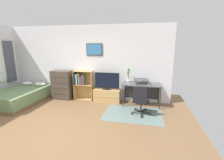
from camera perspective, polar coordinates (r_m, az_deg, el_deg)
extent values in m
plane|color=brown|center=(4.28, -20.88, -16.26)|extent=(7.20, 7.20, 0.00)
cube|color=white|center=(5.97, -9.24, 6.12)|extent=(6.12, 0.06, 2.70)
cube|color=black|center=(5.78, -6.42, 10.90)|extent=(0.59, 0.02, 0.42)
cube|color=teal|center=(5.77, -6.46, 10.90)|extent=(0.55, 0.01, 0.38)
cube|color=#4C515B|center=(7.23, -32.94, 5.62)|extent=(0.05, 0.40, 1.54)
cube|color=slate|center=(4.82, 7.59, -12.04)|extent=(1.70, 1.20, 0.01)
cube|color=brown|center=(6.48, -30.12, -6.74)|extent=(1.34, 1.97, 0.10)
cube|color=#6B8C5B|center=(6.41, -30.35, -4.77)|extent=(1.30, 1.93, 0.37)
ellipsoid|color=white|center=(7.06, -28.29, -1.04)|extent=(0.44, 0.29, 0.14)
ellipsoid|color=white|center=(6.70, -24.57, -1.33)|extent=(0.44, 0.29, 0.14)
cube|color=#4C4238|center=(6.25, -17.42, -1.60)|extent=(0.75, 0.42, 1.07)
cube|color=#493F35|center=(6.19, -18.14, -5.89)|extent=(0.71, 0.01, 0.19)
sphere|color=#A59E8C|center=(6.17, -18.21, -5.93)|extent=(0.03, 0.03, 0.03)
cube|color=#493F35|center=(6.13, -18.27, -4.00)|extent=(0.71, 0.01, 0.19)
sphere|color=#A59E8C|center=(6.11, -18.35, -4.05)|extent=(0.03, 0.03, 0.03)
cube|color=#493F35|center=(6.07, -18.41, -2.09)|extent=(0.71, 0.01, 0.19)
sphere|color=#A59E8C|center=(6.06, -18.49, -2.12)|extent=(0.03, 0.03, 0.03)
cube|color=#493F35|center=(6.02, -18.55, -0.14)|extent=(0.71, 0.01, 0.19)
sphere|color=#A59E8C|center=(6.01, -18.63, -0.17)|extent=(0.03, 0.03, 0.03)
cube|color=#493F35|center=(5.98, -18.69, 1.84)|extent=(0.71, 0.01, 0.19)
sphere|color=#A59E8C|center=(5.97, -18.77, 1.81)|extent=(0.03, 0.03, 0.03)
cube|color=tan|center=(6.08, -13.22, -1.69)|extent=(0.02, 0.30, 1.08)
cube|color=tan|center=(5.83, -7.06, -2.08)|extent=(0.02, 0.30, 1.08)
cube|color=tan|center=(6.10, -10.01, -6.72)|extent=(0.71, 0.30, 0.02)
cube|color=tan|center=(5.94, -10.22, -1.68)|extent=(0.67, 0.30, 0.02)
cube|color=tan|center=(5.84, -10.41, 3.17)|extent=(0.67, 0.30, 0.02)
cube|color=tan|center=(6.08, -9.69, -1.55)|extent=(0.71, 0.01, 1.08)
cube|color=black|center=(6.00, -13.14, 0.42)|extent=(0.03, 0.24, 0.41)
cube|color=#1E519E|center=(5.98, -12.85, 0.23)|extent=(0.02, 0.23, 0.37)
cube|color=#1E519E|center=(5.96, -12.66, 0.28)|extent=(0.02, 0.21, 0.39)
cube|color=white|center=(5.96, -12.35, 0.31)|extent=(0.03, 0.23, 0.39)
cube|color=black|center=(5.94, -12.13, -0.13)|extent=(0.02, 0.19, 0.31)
cube|color=#2D8C4C|center=(5.92, -11.82, 0.53)|extent=(0.03, 0.22, 0.45)
cube|color=orange|center=(5.90, -11.58, 0.27)|extent=(0.02, 0.19, 0.40)
cube|color=#1E519E|center=(5.90, -11.24, -0.25)|extent=(0.04, 0.20, 0.30)
cube|color=red|center=(5.87, -10.95, -0.23)|extent=(0.03, 0.17, 0.31)
cube|color=#1E519E|center=(5.86, -10.59, 0.16)|extent=(0.03, 0.19, 0.39)
cube|color=red|center=(5.86, -10.22, 0.19)|extent=(0.02, 0.23, 0.39)
cube|color=#2D8C4C|center=(5.83, -10.04, 0.04)|extent=(0.02, 0.17, 0.38)
cube|color=tan|center=(5.71, -1.73, -5.55)|extent=(0.95, 0.40, 0.46)
cube|color=tan|center=(5.53, -2.24, -6.19)|extent=(0.95, 0.01, 0.02)
cube|color=black|center=(5.62, -1.80, -3.31)|extent=(0.28, 0.16, 0.02)
cube|color=black|center=(5.62, -1.80, -2.97)|extent=(0.06, 0.04, 0.05)
cube|color=black|center=(5.55, -1.82, -0.14)|extent=(0.87, 0.02, 0.55)
cube|color=black|center=(5.53, -1.85, -0.16)|extent=(0.84, 0.01, 0.52)
cube|color=#4C4C4F|center=(5.33, 10.66, -1.54)|extent=(1.25, 0.59, 0.03)
cube|color=#2D2D30|center=(5.23, 3.86, -5.86)|extent=(0.03, 0.03, 0.71)
cube|color=#2D2D30|center=(5.20, 16.99, -6.48)|extent=(0.03, 0.03, 0.71)
cube|color=#2D2D30|center=(5.73, 4.63, -4.21)|extent=(0.03, 0.03, 0.71)
cube|color=#2D2D30|center=(5.71, 16.57, -4.77)|extent=(0.03, 0.03, 0.71)
cube|color=#2D2D30|center=(5.69, 10.61, -4.11)|extent=(1.19, 0.02, 0.50)
cylinder|color=#232326|center=(4.83, 13.66, -12.00)|extent=(0.05, 0.05, 0.05)
cube|color=#232326|center=(4.84, 12.03, -11.36)|extent=(0.28, 0.09, 0.02)
cylinder|color=#232326|center=(5.10, 12.07, -10.55)|extent=(0.05, 0.05, 0.05)
cube|color=#232326|center=(4.97, 11.26, -10.63)|extent=(0.17, 0.26, 0.02)
cylinder|color=#232326|center=(5.08, 8.31, -10.52)|extent=(0.05, 0.05, 0.05)
cube|color=#232326|center=(4.96, 9.33, -10.62)|extent=(0.21, 0.23, 0.02)
cylinder|color=#232326|center=(4.79, 7.19, -11.96)|extent=(0.05, 0.05, 0.05)
cube|color=#232326|center=(4.82, 8.82, -11.34)|extent=(0.27, 0.14, 0.02)
cylinder|color=#232326|center=(4.63, 10.62, -12.99)|extent=(0.05, 0.05, 0.05)
cube|color=#232326|center=(4.74, 10.51, -11.83)|extent=(0.06, 0.28, 0.02)
cylinder|color=#232326|center=(4.80, 10.47, -9.35)|extent=(0.04, 0.04, 0.30)
cube|color=black|center=(4.74, 10.55, -7.49)|extent=(0.52, 0.52, 0.03)
cube|color=black|center=(4.48, 10.06, -5.43)|extent=(0.39, 0.12, 0.45)
cube|color=#333338|center=(5.33, 10.69, -1.31)|extent=(0.41, 0.29, 0.01)
cube|color=black|center=(5.32, 10.69, -1.24)|extent=(0.39, 0.27, 0.00)
cube|color=#333338|center=(5.46, 10.69, 0.43)|extent=(0.41, 0.27, 0.08)
cube|color=#234C5B|center=(5.46, 10.69, 0.43)|extent=(0.39, 0.25, 0.06)
ellipsoid|color=#262628|center=(5.27, 13.69, -1.51)|extent=(0.06, 0.10, 0.03)
cylinder|color=silver|center=(5.51, 5.83, 0.09)|extent=(0.09, 0.09, 0.16)
cylinder|color=#3D8438|center=(5.47, 6.09, 1.80)|extent=(0.01, 0.01, 0.40)
sphere|color=#308B2C|center=(5.43, 6.14, 3.89)|extent=(0.07, 0.07, 0.07)
cylinder|color=#3D8438|center=(5.49, 5.90, 1.76)|extent=(0.01, 0.01, 0.39)
sphere|color=#308B2C|center=(5.45, 5.95, 3.75)|extent=(0.07, 0.07, 0.07)
cylinder|color=#3D8438|center=(5.49, 5.74, 1.21)|extent=(0.01, 0.01, 0.28)
sphere|color=#308B2C|center=(5.46, 5.77, 2.66)|extent=(0.07, 0.07, 0.07)
cylinder|color=#3D8438|center=(5.47, 5.85, 1.36)|extent=(0.01, 0.01, 0.32)
sphere|color=#308B2C|center=(5.44, 5.89, 3.00)|extent=(0.07, 0.07, 0.07)
cylinder|color=silver|center=(5.26, 6.10, -1.37)|extent=(0.06, 0.06, 0.01)
cylinder|color=silver|center=(5.25, 6.11, -0.81)|extent=(0.01, 0.01, 0.10)
cone|color=silver|center=(5.23, 6.14, 0.12)|extent=(0.07, 0.07, 0.07)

